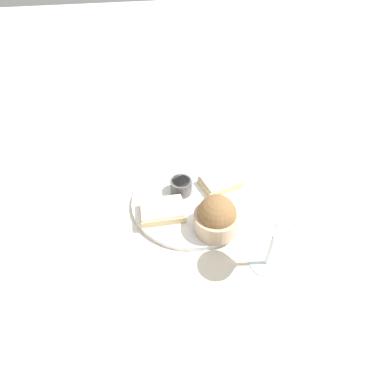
{
  "coord_description": "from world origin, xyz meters",
  "views": [
    {
      "loc": [
        -0.09,
        -0.49,
        0.53
      ],
      "look_at": [
        0.0,
        0.0,
        0.03
      ],
      "focal_mm": 28.0,
      "sensor_mm": 36.0,
      "label": 1
    }
  ],
  "objects_px": {
    "cheese_toast_near": "(162,211)",
    "wine_glass": "(277,226)",
    "napkin": "(295,204)",
    "sauce_ramekin": "(181,186)",
    "salad_bowl": "(216,217)",
    "cheese_toast_far": "(221,181)"
  },
  "relations": [
    {
      "from": "cheese_toast_far",
      "to": "wine_glass",
      "type": "bearing_deg",
      "value": -80.44
    },
    {
      "from": "sauce_ramekin",
      "to": "napkin",
      "type": "relative_size",
      "value": 0.33
    },
    {
      "from": "salad_bowl",
      "to": "sauce_ramekin",
      "type": "bearing_deg",
      "value": 114.18
    },
    {
      "from": "salad_bowl",
      "to": "napkin",
      "type": "bearing_deg",
      "value": 11.93
    },
    {
      "from": "cheese_toast_near",
      "to": "napkin",
      "type": "height_order",
      "value": "cheese_toast_near"
    },
    {
      "from": "sauce_ramekin",
      "to": "napkin",
      "type": "xyz_separation_m",
      "value": [
        0.26,
        -0.08,
        -0.03
      ]
    },
    {
      "from": "sauce_ramekin",
      "to": "wine_glass",
      "type": "xyz_separation_m",
      "value": [
        0.14,
        -0.22,
        0.08
      ]
    },
    {
      "from": "sauce_ramekin",
      "to": "napkin",
      "type": "distance_m",
      "value": 0.28
    },
    {
      "from": "sauce_ramekin",
      "to": "cheese_toast_far",
      "type": "xyz_separation_m",
      "value": [
        0.1,
        0.01,
        -0.01
      ]
    },
    {
      "from": "sauce_ramekin",
      "to": "cheese_toast_near",
      "type": "xyz_separation_m",
      "value": [
        -0.05,
        -0.07,
        -0.01
      ]
    },
    {
      "from": "salad_bowl",
      "to": "wine_glass",
      "type": "xyz_separation_m",
      "value": [
        0.08,
        -0.1,
        0.07
      ]
    },
    {
      "from": "cheese_toast_near",
      "to": "wine_glass",
      "type": "bearing_deg",
      "value": -39.27
    },
    {
      "from": "cheese_toast_far",
      "to": "wine_glass",
      "type": "height_order",
      "value": "wine_glass"
    },
    {
      "from": "cheese_toast_far",
      "to": "cheese_toast_near",
      "type": "bearing_deg",
      "value": -155.25
    },
    {
      "from": "napkin",
      "to": "sauce_ramekin",
      "type": "bearing_deg",
      "value": 162.96
    },
    {
      "from": "salad_bowl",
      "to": "napkin",
      "type": "relative_size",
      "value": 0.62
    },
    {
      "from": "napkin",
      "to": "wine_glass",
      "type": "bearing_deg",
      "value": -131.65
    },
    {
      "from": "salad_bowl",
      "to": "sauce_ramekin",
      "type": "relative_size",
      "value": 1.85
    },
    {
      "from": "wine_glass",
      "to": "cheese_toast_near",
      "type": "bearing_deg",
      "value": 140.73
    },
    {
      "from": "sauce_ramekin",
      "to": "cheese_toast_far",
      "type": "height_order",
      "value": "sauce_ramekin"
    },
    {
      "from": "wine_glass",
      "to": "napkin",
      "type": "distance_m",
      "value": 0.22
    },
    {
      "from": "cheese_toast_near",
      "to": "sauce_ramekin",
      "type": "bearing_deg",
      "value": 50.63
    }
  ]
}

